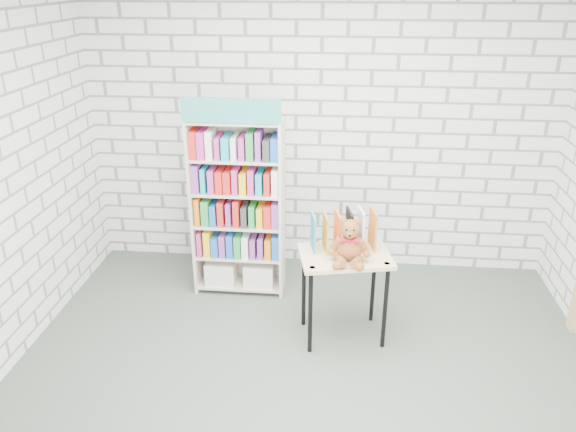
{
  "coord_description": "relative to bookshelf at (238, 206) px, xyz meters",
  "views": [
    {
      "loc": [
        0.21,
        -3.27,
        2.8
      ],
      "look_at": [
        -0.2,
        0.95,
        0.95
      ],
      "focal_mm": 35.0,
      "sensor_mm": 36.0,
      "label": 1
    }
  ],
  "objects": [
    {
      "name": "table_books",
      "position": [
        0.95,
        -0.57,
        0.06
      ],
      "size": [
        0.53,
        0.31,
        0.29
      ],
      "color": "teal",
      "rests_on": "display_table"
    },
    {
      "name": "display_table",
      "position": [
        0.97,
        -0.68,
        -0.2
      ],
      "size": [
        0.79,
        0.62,
        0.76
      ],
      "color": "#D6B880",
      "rests_on": "ground"
    },
    {
      "name": "room_shell",
      "position": [
        0.7,
        -1.36,
        0.93
      ],
      "size": [
        4.52,
        4.02,
        2.81
      ],
      "color": "silver",
      "rests_on": "ground"
    },
    {
      "name": "bookshelf",
      "position": [
        0.0,
        0.0,
        0.0
      ],
      "size": [
        0.83,
        0.32,
        1.86
      ],
      "color": "beige",
      "rests_on": "ground"
    },
    {
      "name": "ground",
      "position": [
        0.7,
        -1.36,
        -0.85
      ],
      "size": [
        4.5,
        4.5,
        0.0
      ],
      "primitive_type": "plane",
      "color": "#424D41",
      "rests_on": "ground"
    },
    {
      "name": "teddy_bear",
      "position": [
        1.0,
        -0.79,
        0.05
      ],
      "size": [
        0.33,
        0.3,
        0.35
      ],
      "color": "brown",
      "rests_on": "display_table"
    }
  ]
}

